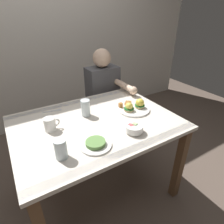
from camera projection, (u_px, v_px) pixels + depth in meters
name	position (u px, v px, depth m)	size (l,w,h in m)	color
ground_plane	(99.00, 188.00, 1.78)	(6.00, 6.00, 0.00)	brown
back_wall	(38.00, 27.00, 2.28)	(4.80, 0.10, 2.60)	silver
dining_table	(97.00, 133.00, 1.47)	(1.20, 0.90, 0.74)	silver
eggs_benedict_plate	(134.00, 107.00, 1.57)	(0.27, 0.27, 0.09)	white
fruit_bowl	(134.00, 129.00, 1.28)	(0.12, 0.12, 0.06)	white
coffee_mug	(50.00, 124.00, 1.29)	(0.11, 0.08, 0.09)	white
fork	(53.00, 111.00, 1.56)	(0.16, 0.05, 0.00)	silver
water_glass_near	(61.00, 150.00, 1.05)	(0.07, 0.07, 0.12)	silver
water_glass_far	(86.00, 109.00, 1.47)	(0.07, 0.07, 0.13)	silver
side_plate	(96.00, 144.00, 1.16)	(0.20, 0.20, 0.04)	white
diner_person	(104.00, 94.00, 2.10)	(0.34, 0.54, 1.14)	#33333D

